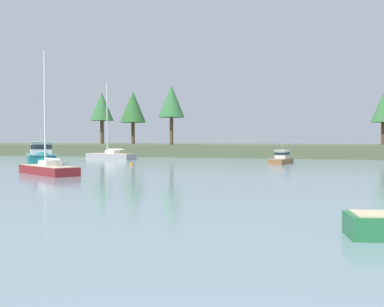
% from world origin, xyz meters
% --- Properties ---
extents(far_shore_bank, '(249.46, 40.05, 2.13)m').
position_xyz_m(far_shore_bank, '(0.00, 85.16, 1.07)').
color(far_shore_bank, '#4C563D').
rests_on(far_shore_bank, ground).
extents(sailboat_maroon, '(7.82, 6.12, 11.45)m').
position_xyz_m(sailboat_maroon, '(-8.75, 24.78, 0.23)').
color(sailboat_maroon, maroon).
rests_on(sailboat_maroon, ground).
extents(cruiser_wood, '(2.76, 6.55, 3.29)m').
position_xyz_m(cruiser_wood, '(9.03, 50.26, 0.42)').
color(cruiser_wood, brown).
rests_on(cruiser_wood, ground).
extents(sailboat_grey, '(9.05, 4.86, 12.63)m').
position_xyz_m(sailboat_grey, '(-17.93, 55.07, 0.27)').
color(sailboat_grey, gray).
rests_on(sailboat_grey, ground).
extents(cruiser_teal, '(8.52, 9.75, 5.14)m').
position_xyz_m(cruiser_teal, '(-18.76, 38.18, 0.63)').
color(cruiser_teal, '#196B70').
rests_on(cruiser_teal, ground).
extents(mooring_buoy_orange, '(0.43, 0.43, 0.48)m').
position_xyz_m(mooring_buoy_orange, '(-7.99, 40.82, 0.08)').
color(mooring_buoy_orange, orange).
rests_on(mooring_buoy_orange, ground).
extents(shore_tree_left, '(4.98, 4.98, 11.22)m').
position_xyz_m(shore_tree_left, '(-33.01, 80.97, 10.17)').
color(shore_tree_left, brown).
rests_on(shore_tree_left, far_shore_bank).
extents(shore_tree_far_right, '(4.73, 4.73, 10.80)m').
position_xyz_m(shore_tree_far_right, '(-12.86, 69.23, 9.93)').
color(shore_tree_far_right, brown).
rests_on(shore_tree_far_right, far_shore_bank).
extents(shore_tree_left_mid, '(5.62, 5.62, 11.61)m').
position_xyz_m(shore_tree_left_mid, '(-26.92, 83.75, 10.22)').
color(shore_tree_left_mid, brown).
rests_on(shore_tree_left_mid, far_shore_bank).
extents(shore_tree_right_mid, '(4.26, 4.26, 9.33)m').
position_xyz_m(shore_tree_right_mid, '(23.79, 80.29, 8.77)').
color(shore_tree_right_mid, brown).
rests_on(shore_tree_right_mid, far_shore_bank).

